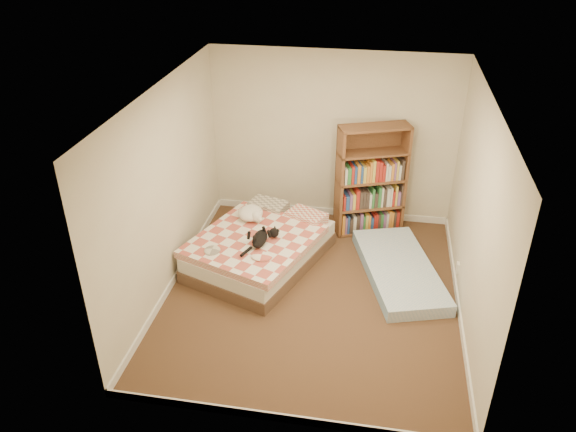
% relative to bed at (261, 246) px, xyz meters
% --- Properties ---
extents(room, '(3.51, 4.01, 2.51)m').
position_rel_bed_xyz_m(room, '(0.77, -0.57, 0.97)').
color(room, '#442E1D').
rests_on(room, ground).
extents(bed, '(1.87, 2.20, 0.50)m').
position_rel_bed_xyz_m(bed, '(0.00, 0.00, 0.00)').
color(bed, brown).
rests_on(bed, room).
extents(bookshelf, '(1.07, 0.65, 1.60)m').
position_rel_bed_xyz_m(bookshelf, '(1.36, 1.09, 0.35)').
color(bookshelf, '#572F1E').
rests_on(bookshelf, room).
extents(floor_mattress, '(1.30, 1.96, 0.16)m').
position_rel_bed_xyz_m(floor_mattress, '(1.81, -0.02, -0.15)').
color(floor_mattress, '#7FABD5').
rests_on(floor_mattress, room).
extents(black_cat, '(0.41, 0.66, 0.15)m').
position_rel_bed_xyz_m(black_cat, '(0.05, -0.23, 0.29)').
color(black_cat, black).
rests_on(black_cat, bed).
extents(white_dog, '(0.38, 0.38, 0.18)m').
position_rel_bed_xyz_m(white_dog, '(-0.19, 0.31, 0.31)').
color(white_dog, white).
rests_on(white_dog, bed).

